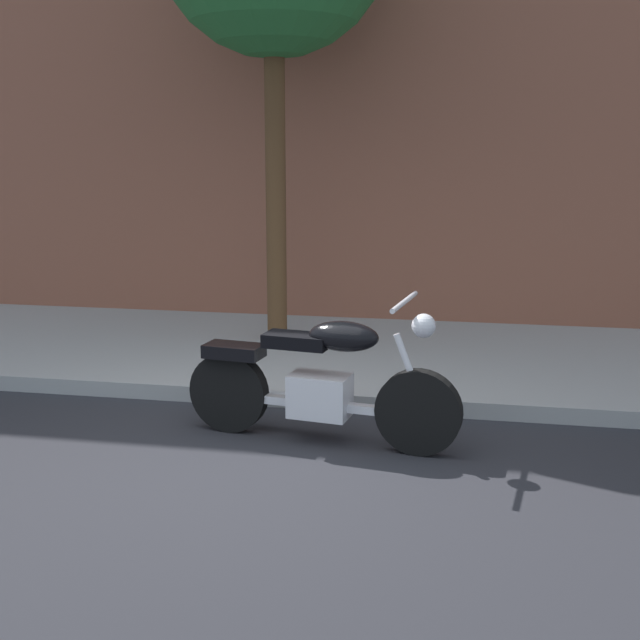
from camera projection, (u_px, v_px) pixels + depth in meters
ground_plane at (234, 468)px, 5.53m from camera, size 60.00×60.00×0.00m
sidewalk at (314, 354)px, 8.26m from camera, size 21.29×3.07×0.14m
motorcycle at (320, 382)px, 5.92m from camera, size 2.10×0.74×1.12m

